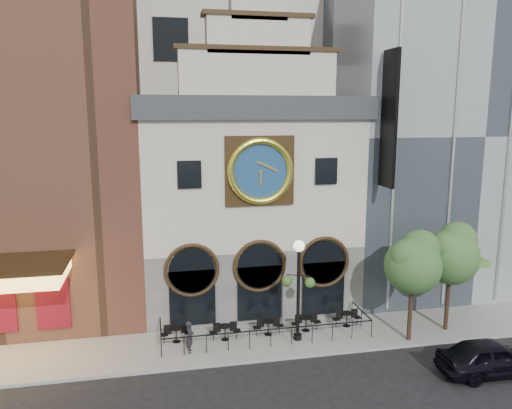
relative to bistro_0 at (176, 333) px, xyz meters
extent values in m
plane|color=black|center=(4.54, -2.65, -0.61)|extent=(120.00, 120.00, 0.00)
cube|color=gray|center=(4.54, -0.15, -0.54)|extent=(44.00, 5.00, 0.15)
cube|color=#605E5B|center=(4.54, 5.35, 1.54)|extent=(12.00, 8.00, 4.00)
cube|color=beige|center=(4.54, 5.35, 7.04)|extent=(12.00, 8.00, 7.00)
cube|color=#2D3035|center=(4.54, 5.35, 11.14)|extent=(12.60, 8.60, 1.20)
cube|color=black|center=(4.54, 1.27, 7.94)|extent=(3.60, 0.25, 3.60)
cylinder|color=navy|center=(4.54, 1.13, 7.94)|extent=(3.10, 0.12, 3.10)
torus|color=gold|center=(4.54, 1.05, 7.94)|extent=(3.46, 0.36, 3.46)
cube|color=brown|center=(-8.46, 7.35, 12.04)|extent=(14.00, 12.00, 25.00)
cube|color=gray|center=(17.54, 7.35, 9.54)|extent=(14.00, 12.00, 20.00)
cube|color=#5E9041|center=(14.54, 0.15, 2.84)|extent=(4.50, 2.40, 0.35)
cube|color=black|center=(11.14, 0.35, 10.54)|extent=(0.18, 1.60, 7.00)
cube|color=beige|center=(4.54, 17.35, 19.39)|extent=(20.00, 16.00, 40.00)
cylinder|color=black|center=(0.00, 0.00, 0.28)|extent=(0.68, 0.68, 0.03)
cylinder|color=black|center=(0.00, 0.00, -0.09)|extent=(0.06, 0.06, 0.72)
cylinder|color=black|center=(2.44, -0.25, 0.28)|extent=(0.68, 0.68, 0.03)
cylinder|color=black|center=(2.44, -0.25, -0.09)|extent=(0.06, 0.06, 0.72)
cylinder|color=black|center=(4.71, -0.12, 0.28)|extent=(0.68, 0.68, 0.03)
cylinder|color=black|center=(4.71, -0.12, -0.09)|extent=(0.06, 0.06, 0.72)
cylinder|color=black|center=(6.77, -0.07, 0.28)|extent=(0.68, 0.68, 0.03)
cylinder|color=black|center=(6.77, -0.07, -0.09)|extent=(0.06, 0.06, 0.72)
cylinder|color=black|center=(9.09, 0.06, 0.28)|extent=(0.68, 0.68, 0.03)
cylinder|color=black|center=(9.09, 0.06, -0.09)|extent=(0.06, 0.06, 0.72)
imported|color=black|center=(13.60, -5.70, 0.20)|extent=(4.82, 2.06, 1.62)
imported|color=black|center=(0.60, -1.21, 0.32)|extent=(0.46, 0.62, 1.57)
cylinder|color=black|center=(6.05, -0.94, 1.90)|extent=(0.17, 0.17, 4.72)
cylinder|color=black|center=(6.05, -0.94, -0.32)|extent=(0.42, 0.42, 0.28)
sphere|color=white|center=(6.05, -0.94, 4.45)|extent=(0.57, 0.57, 0.57)
sphere|color=#2D5823|center=(5.53, -0.71, 2.61)|extent=(0.53, 0.53, 0.53)
sphere|color=#2D5823|center=(6.57, -1.17, 2.61)|extent=(0.53, 0.53, 0.53)
cylinder|color=#382619|center=(11.58, -2.09, 1.05)|extent=(0.22, 0.22, 3.03)
sphere|color=#325E25|center=(11.58, -2.09, 3.43)|extent=(2.81, 2.81, 2.81)
sphere|color=#325E25|center=(12.12, -1.77, 4.19)|extent=(1.95, 1.95, 1.95)
sphere|color=#325E25|center=(11.14, -2.31, 3.97)|extent=(1.73, 1.73, 1.73)
cylinder|color=#382619|center=(14.12, -1.34, 1.08)|extent=(0.22, 0.22, 3.10)
sphere|color=#366126|center=(14.12, -1.34, 3.52)|extent=(2.87, 2.87, 2.87)
sphere|color=#366126|center=(14.67, -1.01, 4.29)|extent=(1.99, 1.99, 1.99)
sphere|color=#366126|center=(13.68, -1.56, 4.07)|extent=(1.77, 1.77, 1.77)
camera|label=1|loc=(-0.76, -23.69, 10.97)|focal=35.00mm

